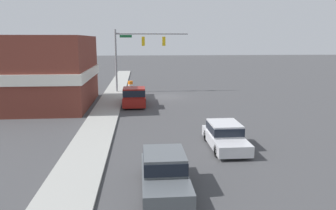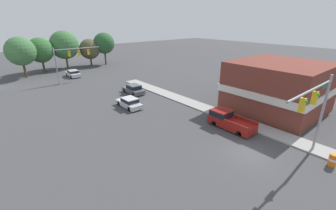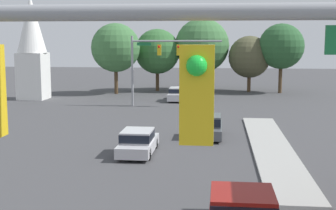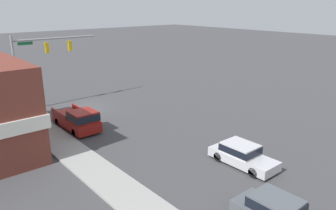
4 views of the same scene
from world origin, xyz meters
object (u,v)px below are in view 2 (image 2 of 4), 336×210
at_px(car_oncoming, 134,89).
at_px(construction_barrel, 333,160).
at_px(car_distant, 73,73).
at_px(pickup_truck_parked, 228,120).
at_px(car_lead, 129,102).

xyz_separation_m(car_oncoming, construction_barrel, (2.13, -28.10, -0.24)).
distance_m(car_distant, car_oncoming, 19.08).
distance_m(car_distant, construction_barrel, 47.18).
height_order(pickup_truck_parked, construction_barrel, pickup_truck_parked).
height_order(car_lead, car_oncoming, car_oncoming).
relative_size(car_distant, pickup_truck_parked, 0.88).
height_order(car_lead, construction_barrel, car_lead).
distance_m(car_lead, car_distant, 23.82).
relative_size(car_lead, pickup_truck_parked, 0.85).
xyz_separation_m(car_distant, car_oncoming, (3.65, -18.73, 0.04)).
bearing_deg(car_oncoming, car_distant, -78.97).
distance_m(car_lead, construction_barrel, 23.78).
xyz_separation_m(car_oncoming, pickup_truck_parked, (1.49, -17.86, 0.11)).
distance_m(car_distant, pickup_truck_parked, 36.94).
xyz_separation_m(car_lead, car_oncoming, (3.89, 5.09, 0.05)).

